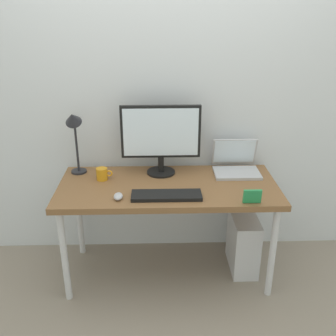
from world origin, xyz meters
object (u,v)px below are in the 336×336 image
(monitor, at_px, (161,136))
(laptop, at_px, (236,164))
(keyboard, at_px, (166,195))
(photo_frame, at_px, (252,196))
(desk_lamp, at_px, (74,128))
(computer_tower, at_px, (243,242))
(desk, at_px, (168,193))
(coffee_mug, at_px, (102,174))
(mouse, at_px, (118,196))

(monitor, relative_size, laptop, 1.71)
(keyboard, distance_m, photo_frame, 0.53)
(photo_frame, bearing_deg, keyboard, 169.20)
(desk_lamp, height_order, photo_frame, desk_lamp)
(desk_lamp, relative_size, computer_tower, 1.13)
(monitor, height_order, keyboard, monitor)
(monitor, height_order, laptop, monitor)
(desk, bearing_deg, keyboard, -94.61)
(desk_lamp, bearing_deg, photo_frame, -22.75)
(coffee_mug, distance_m, computer_tower, 1.14)
(desk, distance_m, photo_frame, 0.58)
(monitor, bearing_deg, mouse, -124.78)
(monitor, xyz_separation_m, keyboard, (0.03, -0.38, -0.27))
(coffee_mug, distance_m, photo_frame, 1.02)
(mouse, xyz_separation_m, computer_tower, (0.87, 0.24, -0.52))
(mouse, bearing_deg, coffee_mug, 114.67)
(desk_lamp, xyz_separation_m, coffee_mug, (0.18, -0.10, -0.30))
(keyboard, bearing_deg, mouse, -177.39)
(monitor, height_order, mouse, monitor)
(monitor, bearing_deg, coffee_mug, -166.25)
(laptop, distance_m, computer_tower, 0.58)
(mouse, xyz_separation_m, photo_frame, (0.81, -0.08, 0.03))
(coffee_mug, bearing_deg, laptop, 7.17)
(laptop, height_order, computer_tower, laptop)
(desk, relative_size, computer_tower, 3.49)
(desk, height_order, photo_frame, photo_frame)
(mouse, relative_size, photo_frame, 0.82)
(desk, distance_m, computer_tower, 0.71)
(coffee_mug, bearing_deg, monitor, 13.75)
(monitor, relative_size, keyboard, 1.25)
(desk_lamp, relative_size, keyboard, 1.08)
(laptop, height_order, keyboard, laptop)
(laptop, xyz_separation_m, keyboard, (-0.51, -0.40, -0.05))
(desk_lamp, relative_size, coffee_mug, 4.26)
(laptop, height_order, desk_lamp, desk_lamp)
(laptop, bearing_deg, coffee_mug, -172.83)
(keyboard, xyz_separation_m, computer_tower, (0.57, 0.23, -0.51))
(laptop, bearing_deg, desk, -156.78)
(mouse, bearing_deg, monitor, 55.22)
(desk_lamp, distance_m, photo_frame, 1.26)
(monitor, distance_m, photo_frame, 0.76)
(desk_lamp, relative_size, mouse, 5.29)
(monitor, xyz_separation_m, photo_frame, (0.54, -0.47, -0.23))
(keyboard, xyz_separation_m, coffee_mug, (-0.43, 0.28, 0.03))
(monitor, relative_size, desk_lamp, 1.15)
(computer_tower, bearing_deg, coffee_mug, 177.12)
(desk, distance_m, desk_lamp, 0.77)
(monitor, bearing_deg, laptop, 2.08)
(keyboard, height_order, mouse, mouse)
(keyboard, distance_m, coffee_mug, 0.52)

